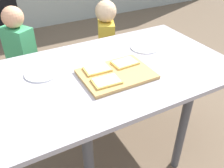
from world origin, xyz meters
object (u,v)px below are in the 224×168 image
object	(u,v)px
child_left	(23,59)
cutting_board	(116,74)
plate_white_right	(145,47)
pizza_slice_far_right	(125,63)
plate_white_left	(42,73)
dining_table	(114,80)
pizza_slice_near_left	(107,81)
pizza_slice_far_left	(98,69)
child_right	(106,44)

from	to	relation	value
child_left	cutting_board	bearing A→B (deg)	-63.24
child_left	plate_white_right	bearing A→B (deg)	-37.38
pizza_slice_far_right	plate_white_right	distance (m)	0.32
pizza_slice_far_right	plate_white_left	xyz separation A→B (m)	(-0.49, 0.17, -0.02)
dining_table	pizza_slice_near_left	size ratio (longest dim) A/B	9.30
pizza_slice_far_left	child_right	world-z (taller)	child_right
child_left	plate_white_left	bearing A→B (deg)	-86.94
pizza_slice_far_left	pizza_slice_far_right	bearing A→B (deg)	-2.38
cutting_board	child_left	xyz separation A→B (m)	(-0.42, 0.84, -0.19)
cutting_board	plate_white_right	size ratio (longest dim) A/B	2.00
dining_table	child_right	distance (m)	0.77
dining_table	child_left	xyz separation A→B (m)	(-0.45, 0.76, -0.09)
cutting_board	child_right	xyz separation A→B (m)	(0.33, 0.78, -0.20)
pizza_slice_near_left	plate_white_right	distance (m)	0.56
pizza_slice_near_left	child_right	distance (m)	0.97
dining_table	child_left	bearing A→B (deg)	120.63
cutting_board	pizza_slice_far_left	world-z (taller)	pizza_slice_far_left
cutting_board	pizza_slice_far_right	size ratio (longest dim) A/B	2.62
plate_white_right	plate_white_left	bearing A→B (deg)	179.89
pizza_slice_near_left	child_right	size ratio (longest dim) A/B	0.17
child_left	child_right	world-z (taller)	child_left
cutting_board	child_left	size ratio (longest dim) A/B	0.41
pizza_slice_far_left	plate_white_right	size ratio (longest dim) A/B	0.77
dining_table	pizza_slice_far_left	size ratio (longest dim) A/B	9.30
pizza_slice_far_right	child_right	world-z (taller)	child_right
dining_table	pizza_slice_far_left	xyz separation A→B (m)	(-0.12, -0.00, 0.12)
pizza_slice_far_left	pizza_slice_far_right	size ratio (longest dim) A/B	1.01
plate_white_right	child_right	size ratio (longest dim) A/B	0.22
plate_white_right	pizza_slice_far_left	bearing A→B (deg)	-161.15
dining_table	child_right	size ratio (longest dim) A/B	1.55
dining_table	pizza_slice_far_right	xyz separation A→B (m)	(0.07, -0.01, 0.12)
cutting_board	pizza_slice_near_left	world-z (taller)	pizza_slice_near_left
cutting_board	pizza_slice_far_right	xyz separation A→B (m)	(0.10, 0.07, 0.02)
cutting_board	pizza_slice_near_left	bearing A→B (deg)	-147.45
pizza_slice_near_left	child_left	xyz separation A→B (m)	(-0.32, 0.90, -0.21)
pizza_slice_far_right	plate_white_right	bearing A→B (deg)	31.33
dining_table	plate_white_left	xyz separation A→B (m)	(-0.42, 0.15, 0.10)
pizza_slice_far_right	child_right	xyz separation A→B (m)	(0.23, 0.71, -0.22)
pizza_slice_far_left	plate_white_left	distance (m)	0.34
plate_white_right	plate_white_left	distance (m)	0.76
child_right	plate_white_right	bearing A→B (deg)	-85.62
pizza_slice_far_left	plate_white_right	distance (m)	0.49
plate_white_right	child_right	world-z (taller)	child_right
child_left	pizza_slice_far_right	bearing A→B (deg)	-55.83
pizza_slice_far_right	child_left	distance (m)	0.95
plate_white_left	child_right	xyz separation A→B (m)	(0.72, 0.54, -0.19)
pizza_slice_far_left	cutting_board	bearing A→B (deg)	-40.71
pizza_slice_near_left	plate_white_left	size ratio (longest dim) A/B	0.77
cutting_board	child_left	world-z (taller)	child_left
plate_white_left	child_left	bearing A→B (deg)	93.06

